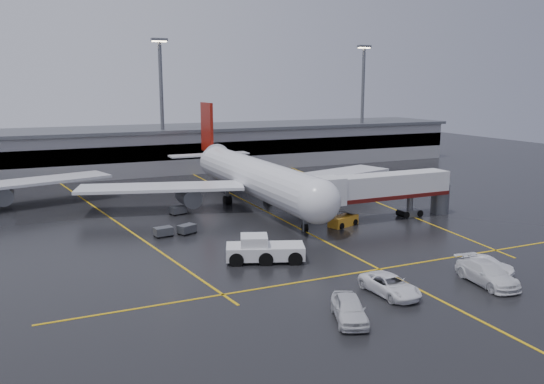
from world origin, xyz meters
name	(u,v)px	position (x,y,z in m)	size (l,w,h in m)	color
ground	(280,218)	(0.00, 0.00, 0.00)	(220.00, 220.00, 0.00)	black
apron_line_centre	(280,218)	(0.00, 0.00, 0.01)	(0.25, 90.00, 0.02)	gold
apron_line_stop	(379,269)	(0.00, -22.00, 0.01)	(60.00, 0.25, 0.02)	gold
apron_line_left	(109,217)	(-20.00, 10.00, 0.01)	(0.25, 70.00, 0.02)	gold
apron_line_right	(356,194)	(18.00, 10.00, 0.01)	(0.25, 70.00, 0.02)	gold
terminal	(181,147)	(0.00, 47.93, 4.32)	(122.00, 19.00, 8.60)	gray
light_mast_mid	(161,98)	(-5.00, 42.00, 14.47)	(3.00, 1.20, 25.45)	#595B60
light_mast_right	(363,96)	(40.00, 42.00, 14.47)	(3.00, 1.20, 25.45)	#595B60
main_airliner	(251,175)	(0.00, 9.70, 4.21)	(48.80, 45.60, 14.10)	silver
jet_bridge	(384,189)	(11.87, -6.00, 3.93)	(19.90, 3.40, 6.05)	silver
pushback_tractor	(263,250)	(-8.96, -15.24, 1.08)	(8.16, 5.53, 2.70)	silver
belt_loader	(343,221)	(5.51, -6.57, 0.63)	(4.34, 2.98, 2.54)	orange
service_van_a	(390,285)	(-2.95, -27.64, 0.81)	(2.69, 5.83, 1.62)	white
service_van_b	(487,273)	(6.22, -29.06, 0.95)	(2.67, 6.57, 1.91)	silver
service_van_c	(486,265)	(8.18, -26.98, 0.77)	(1.63, 4.67, 1.54)	white
service_van_d	(349,309)	(-8.73, -30.61, 0.92)	(2.17, 5.40, 1.84)	silver
baggage_cart_a	(187,229)	(-13.02, -2.44, 0.63)	(2.37, 2.05, 1.12)	#595B60
baggage_cart_b	(163,231)	(-15.77, -2.45, 0.63)	(2.17, 1.57, 1.12)	#595B60
baggage_cart_c	(178,210)	(-11.41, 7.59, 0.63)	(2.28, 1.79, 1.12)	#595B60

